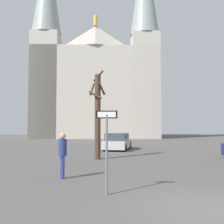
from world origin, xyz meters
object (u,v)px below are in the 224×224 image
at_px(parked_car_near_silver, 118,142).
at_px(pedestrian_walking, 63,151).
at_px(one_way_arrow_sign, 107,142).
at_px(bare_tree, 98,114).
at_px(cathedral, 96,78).

distance_m(parked_car_near_silver, pedestrian_walking, 12.88).
bearing_deg(one_way_arrow_sign, bare_tree, 89.22).
xyz_separation_m(one_way_arrow_sign, bare_tree, (0.12, 8.43, 1.22)).
relative_size(cathedral, bare_tree, 6.37).
relative_size(one_way_arrow_sign, parked_car_near_silver, 0.52).
xyz_separation_m(bare_tree, pedestrian_walking, (-1.62, -5.86, -1.70)).
bearing_deg(one_way_arrow_sign, pedestrian_walking, 120.44).
distance_m(one_way_arrow_sign, bare_tree, 8.52).
bearing_deg(cathedral, bare_tree, -92.13).
bearing_deg(parked_car_near_silver, cathedral, 92.15).
distance_m(one_way_arrow_sign, pedestrian_walking, 3.02).
relative_size(bare_tree, parked_car_near_silver, 1.16).
bearing_deg(pedestrian_walking, parked_car_near_silver, 73.41).
bearing_deg(bare_tree, parked_car_near_silver, 72.42).
relative_size(cathedral, pedestrian_walking, 20.23).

